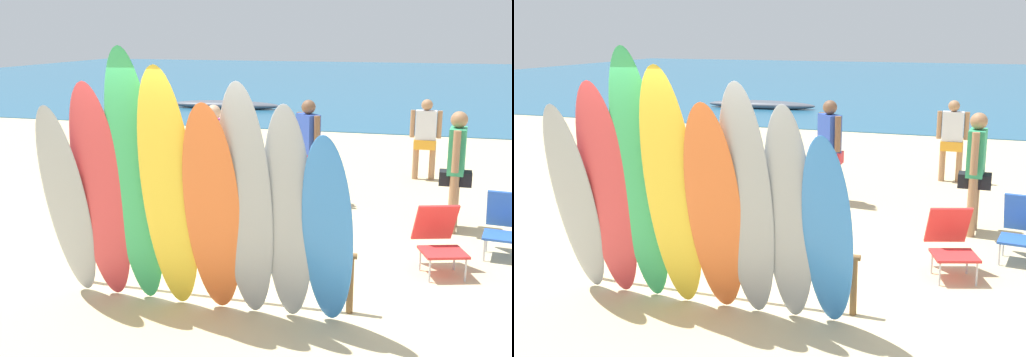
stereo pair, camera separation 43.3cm
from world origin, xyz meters
TOP-DOWN VIEW (x-y plane):
  - ground at (0.00, 14.00)m, footprint 60.00×60.00m
  - ocean_water at (0.00, 31.86)m, footprint 60.00×40.00m
  - surfboard_rack at (0.00, 0.00)m, footprint 3.17×0.07m
  - surfboard_grey_0 at (-1.37, -0.52)m, footprint 0.51×0.73m
  - surfboard_red_1 at (-0.99, -0.48)m, footprint 0.58×0.63m
  - surfboard_green_2 at (-0.59, -0.49)m, footprint 0.57×0.67m
  - surfboard_yellow_3 at (-0.19, -0.57)m, footprint 0.61×0.77m
  - surfboard_orange_4 at (0.25, -0.54)m, footprint 0.61×0.74m
  - surfboard_grey_5 at (0.58, -0.52)m, footprint 0.53×0.63m
  - surfboard_grey_6 at (0.98, -0.45)m, footprint 0.49×0.54m
  - surfboard_blue_7 at (1.36, -0.46)m, footprint 0.52×0.62m
  - beachgoer_by_water at (-1.08, 3.17)m, footprint 0.45×0.65m
  - beachgoer_photographing at (2.54, 3.26)m, footprint 0.45×0.65m
  - beachgoer_strolling at (2.00, 6.49)m, footprint 0.59×0.25m
  - beachgoer_midbeach at (0.18, 4.26)m, footprint 0.48×0.50m
  - beach_chair_red at (3.18, 2.33)m, footprint 0.58×0.73m
  - beach_chair_blue at (2.36, 1.50)m, footprint 0.71×0.84m
  - distant_boat at (-5.39, 16.24)m, footprint 4.07×1.04m

SIDE VIEW (x-z plane):
  - ground at x=0.00m, z-range 0.00..0.00m
  - ocean_water at x=0.00m, z-range 0.00..0.02m
  - distant_boat at x=-5.39m, z-range -0.02..0.31m
  - beach_chair_blue at x=2.36m, z-range 0.02..0.83m
  - beach_chair_red at x=3.18m, z-range 0.02..0.84m
  - surfboard_rack at x=0.00m, z-range 0.19..0.84m
  - beachgoer_strolling at x=2.00m, z-range 0.12..1.67m
  - surfboard_blue_7 at x=1.36m, z-range 0.00..1.96m
  - beachgoer_by_water at x=-1.08m, z-range 0.13..1.84m
  - beachgoer_midbeach at x=0.18m, z-range 0.13..1.84m
  - beachgoer_photographing at x=2.54m, z-range 0.13..1.86m
  - surfboard_grey_0 at x=-1.37m, z-range 0.00..2.15m
  - surfboard_grey_6 at x=0.98m, z-range 0.00..2.22m
  - surfboard_orange_4 at x=0.25m, z-range 0.00..2.23m
  - surfboard_red_1 at x=-0.99m, z-range 0.00..2.38m
  - surfboard_grey_5 at x=0.58m, z-range 0.00..2.41m
  - surfboard_yellow_3 at x=-0.19m, z-range 0.00..2.55m
  - surfboard_green_2 at x=-0.59m, z-range 0.00..2.71m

